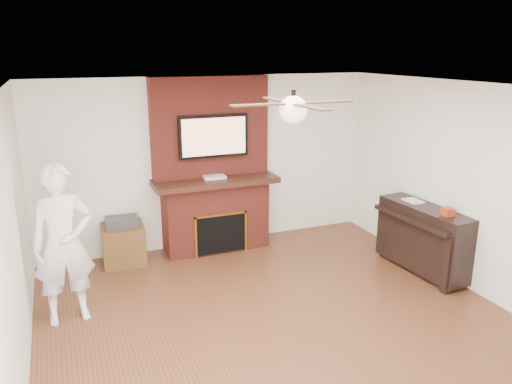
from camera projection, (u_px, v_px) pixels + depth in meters
name	position (u px, v px, depth m)	size (l,w,h in m)	color
room_shell	(291.00, 220.00, 4.88)	(5.36, 5.86, 2.86)	#522B18
fireplace	(214.00, 183.00, 7.22)	(1.78, 0.64, 2.50)	maroon
tv	(213.00, 136.00, 6.99)	(1.00, 0.08, 0.60)	black
ceiling_fan	(293.00, 109.00, 4.58)	(1.21, 1.21, 0.31)	black
person	(63.00, 244.00, 5.26)	(0.64, 0.43, 1.76)	white
side_table	(123.00, 242.00, 6.87)	(0.59, 0.59, 0.65)	#513517
piano	(423.00, 237.00, 6.54)	(0.60, 1.40, 0.99)	black
cable_box	(214.00, 177.00, 7.10)	(0.31, 0.18, 0.04)	silver
candle_orange	(212.00, 250.00, 7.22)	(0.07, 0.07, 0.12)	orange
candle_green	(212.00, 249.00, 7.27)	(0.07, 0.07, 0.10)	#4C7D32
candle_cream	(219.00, 246.00, 7.34)	(0.09, 0.09, 0.12)	#F0E6BF
candle_blue	(236.00, 245.00, 7.43)	(0.06, 0.06, 0.08)	teal
candle_cream_extra	(236.00, 244.00, 7.43)	(0.09, 0.09, 0.12)	#B0D9AC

